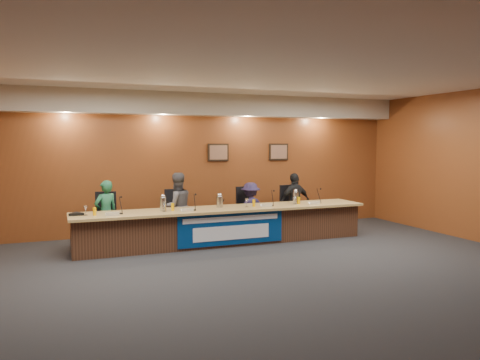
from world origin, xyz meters
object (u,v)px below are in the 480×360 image
Objects in this scene: panelist_b at (177,207)px; carafe_right at (296,198)px; banner at (232,229)px; office_chair_b at (176,218)px; panelist_a at (106,213)px; office_chair_c at (249,213)px; panelist_d at (295,202)px; carafe_left at (163,204)px; panelist_c at (251,209)px; speakerphone at (76,214)px; dais_body at (225,227)px; carafe_mid at (220,202)px; office_chair_a at (106,222)px; office_chair_d at (293,211)px.

carafe_right is at bearing 157.19° from panelist_b.
office_chair_b is at bearing 126.67° from banner.
panelist_b is at bearing 157.60° from panelist_a.
office_chair_c is at bearing 4.89° from office_chair_b.
carafe_left is (-3.25, -0.64, 0.19)m from panelist_d.
banner is 1.36m from panelist_c.
speakerphone is (-2.04, -0.62, 0.05)m from panelist_b.
dais_body reaches higher than office_chair_b.
carafe_mid is (-0.93, -0.67, 0.38)m from office_chair_c.
office_chair_c is at bearing 137.55° from carafe_right.
speakerphone is (-2.89, 0.01, 0.43)m from dais_body.
panelist_b is 1.06× the size of panelist_d.
panelist_c is at bearing 36.62° from dais_body.
panelist_d is at bearing 17.66° from dais_body.
speakerphone is at bearing 1.80° from panelist_d.
dais_body is at bearing -33.60° from carafe_mid.
office_chair_c is at bearing 35.65° from carafe_mid.
panelist_c is at bearing 7.00° from office_chair_a.
panelist_b is 1.48m from office_chair_a.
dais_body is 5.04× the size of panelist_c.
carafe_right is at bearing 13.91° from banner.
carafe_mid is (-2.06, -0.57, 0.17)m from panelist_d.
panelist_a reaches higher than banner.
panelist_c is 2.48× the size of office_chair_a.
carafe_left is at bearing 10.78° from panelist_c.
office_chair_c is at bearing 8.82° from office_chair_a.
dais_body is at bearing -0.11° from speakerphone.
office_chair_c is (1.69, 0.10, -0.25)m from panelist_b.
office_chair_b is at bearing 161.52° from panelist_a.
carafe_left reaches higher than office_chair_b.
carafe_right is (1.65, -0.01, 0.53)m from dais_body.
panelist_c is at bearing 141.68° from carafe_right.
office_chair_b is 2.63m from carafe_right.
carafe_mid is at bearing 100.57° from banner.
panelist_d is (2.82, 0.00, -0.04)m from panelist_b.
office_chair_d is at bearing 8.82° from office_chair_a.
speakerphone reaches higher than office_chair_a.
panelist_a is 0.97× the size of panelist_d.
speakerphone is at bearing -155.63° from office_chair_b.
panelist_a reaches higher than speakerphone.
banner is at bearing -17.33° from carafe_left.
panelist_b is (-0.85, 1.04, 0.35)m from banner.
office_chair_a is at bearing 162.50° from dais_body.
carafe_left is (-2.13, -0.64, 0.29)m from panelist_c.
office_chair_d is (4.28, 0.00, 0.00)m from office_chair_a.
office_chair_d is (2.82, 0.10, -0.25)m from panelist_b.
carafe_mid is at bearing 1.08° from speakerphone.
carafe_mid reaches higher than office_chair_d.
carafe_right is at bearing -0.24° from dais_body.
panelist_a is 4.01m from carafe_right.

